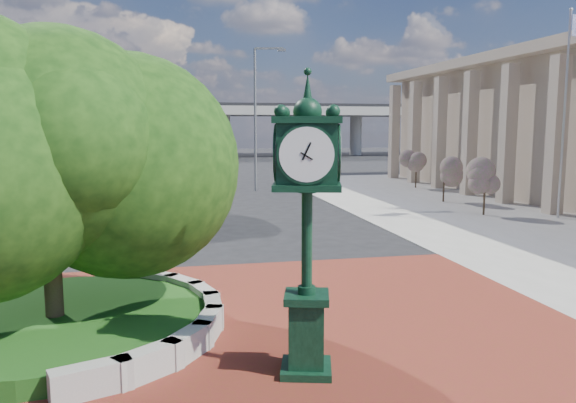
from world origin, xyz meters
The scene contains 15 objects.
ground centered at (0.00, 0.00, 0.00)m, with size 200.00×200.00×0.00m, color black.
plaza centered at (0.00, -1.00, 0.02)m, with size 12.00×12.00×0.04m, color brown.
planter_wall centered at (-2.71, 0.00, 0.27)m, with size 2.96×6.77×0.54m.
grass_bed centered at (-5.00, 0.00, 0.20)m, with size 6.10×6.10×0.40m, color #1C4313.
overpass centered at (-0.22, 70.00, 6.54)m, with size 90.00×12.00×7.50m.
tree_planter centered at (-5.00, 0.00, 3.72)m, with size 5.20×5.20×6.33m.
tree_street centered at (-4.00, 18.00, 3.24)m, with size 4.40×4.40×5.45m.
post_clock centered at (-0.41, -2.87, 2.79)m, with size 1.25×1.25×5.08m.
parked_car centered at (0.60, 39.90, 0.83)m, with size 1.95×4.85×1.65m, color #4D170B.
flagpole_b centered at (14.95, 10.83, 4.86)m, with size 1.48×0.25×9.48m.
street_lamp_near centered at (3.11, 24.95, 5.47)m, with size 2.07×0.65×9.32m.
street_lamp_far centered at (-3.55, 40.30, 4.84)m, with size 1.78×0.80×8.26m.
shrub_near centered at (12.04, 12.33, 1.59)m, with size 1.20×1.20×2.20m.
shrub_mid centered at (12.43, 17.19, 1.59)m, with size 1.20×1.20×2.20m.
shrub_far centered at (14.04, 24.40, 1.59)m, with size 1.20×1.20×2.20m.
Camera 1 is at (-2.59, -11.79, 4.21)m, focal length 35.00 mm.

